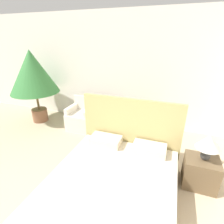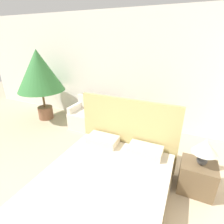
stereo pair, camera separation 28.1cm
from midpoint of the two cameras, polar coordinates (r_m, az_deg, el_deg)
wall_back at (r=4.71m, az=0.82°, el=13.20°), size 10.00×0.06×2.90m
bed at (r=2.76m, az=-3.28°, el=-23.43°), size 1.82×2.25×1.29m
armchair_near_window_left at (r=4.72m, az=-11.62°, el=-2.21°), size 0.66×0.60×0.83m
armchair_near_window_right at (r=4.32m, az=-0.17°, el=-4.17°), size 0.72×0.67×0.83m
potted_palm at (r=5.24m, az=-25.91°, el=11.28°), size 1.29×1.29×1.99m
nightstand at (r=3.25m, az=24.52°, el=-17.51°), size 0.51×0.43×0.51m
table_lamp at (r=2.96m, az=26.58°, el=-9.16°), size 0.35×0.35×0.43m
side_table at (r=4.49m, az=-6.33°, el=-3.65°), size 0.39×0.39×0.50m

